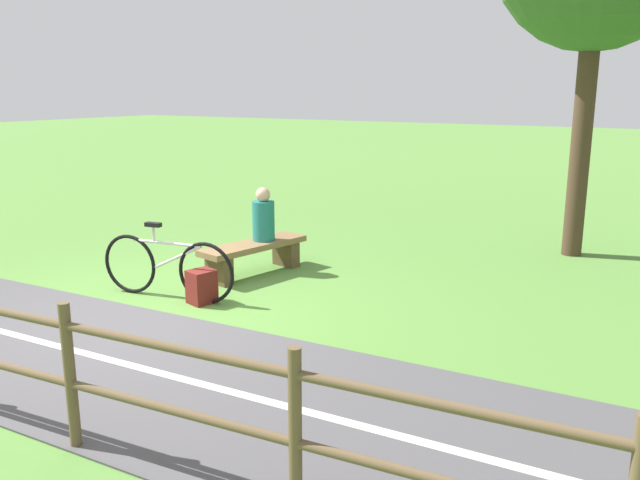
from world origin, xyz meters
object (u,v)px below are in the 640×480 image
bench (254,253)px  person_seated (263,217)px  bicycle (167,267)px  backpack (201,287)px

bench → person_seated: person_seated is taller
bicycle → backpack: bearing=-1.1°
backpack → person_seated: bearing=-174.2°
bench → person_seated: bearing=180.0°
person_seated → bicycle: 1.62m
bicycle → person_seated: bearing=69.1°
bench → backpack: bearing=20.2°
person_seated → bicycle: (1.54, -0.32, -0.37)m
person_seated → backpack: (1.48, 0.15, -0.57)m
backpack → bicycle: bearing=-81.9°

